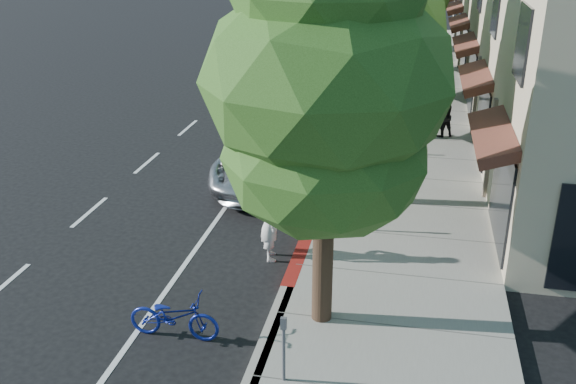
% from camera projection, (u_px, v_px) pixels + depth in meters
% --- Properties ---
extents(ground, '(120.00, 120.00, 0.00)m').
position_uv_depth(ground, '(296.00, 270.00, 14.79)').
color(ground, black).
rests_on(ground, ground).
extents(sidewalk, '(4.60, 56.00, 0.15)m').
position_uv_depth(sidewalk, '(408.00, 158.00, 21.56)').
color(sidewalk, gray).
rests_on(sidewalk, ground).
extents(curb, '(0.30, 56.00, 0.15)m').
position_uv_depth(curb, '(340.00, 153.00, 21.99)').
color(curb, '#9E998E').
rests_on(curb, ground).
extents(curb_red_segment, '(0.32, 4.00, 0.15)m').
position_uv_depth(curb_red_segment, '(304.00, 247.00, 15.67)').
color(curb_red_segment, maroon).
rests_on(curb_red_segment, ground).
extents(street_tree_0, '(4.43, 4.43, 7.70)m').
position_uv_depth(street_tree_0, '(327.00, 86.00, 10.95)').
color(street_tree_0, black).
rests_on(street_tree_0, ground).
extents(street_tree_1, '(4.52, 4.52, 7.55)m').
position_uv_depth(street_tree_1, '(361.00, 37.00, 16.42)').
color(street_tree_1, black).
rests_on(street_tree_1, ground).
extents(street_tree_2, '(4.24, 4.24, 6.80)m').
position_uv_depth(street_tree_2, '(377.00, 24.00, 22.03)').
color(street_tree_2, black).
rests_on(street_tree_2, ground).
extents(cyclist, '(0.64, 0.80, 1.91)m').
position_uv_depth(cyclist, '(270.00, 222.00, 14.96)').
color(cyclist, silver).
rests_on(cyclist, ground).
extents(bicycle, '(1.78, 0.63, 0.94)m').
position_uv_depth(bicycle, '(174.00, 316.00, 12.23)').
color(bicycle, navy).
rests_on(bicycle, ground).
extents(silver_suv, '(3.06, 6.42, 1.77)m').
position_uv_depth(silver_suv, '(278.00, 152.00, 19.71)').
color(silver_suv, silver).
rests_on(silver_suv, ground).
extents(dark_sedan, '(2.01, 4.74, 1.52)m').
position_uv_depth(dark_sedan, '(348.00, 88.00, 27.68)').
color(dark_sedan, black).
rests_on(dark_sedan, ground).
extents(white_pickup, '(2.56, 5.73, 1.63)m').
position_uv_depth(white_pickup, '(339.00, 78.00, 29.35)').
color(white_pickup, silver).
rests_on(white_pickup, ground).
extents(dark_suv_far, '(2.67, 5.31, 1.73)m').
position_uv_depth(dark_suv_far, '(339.00, 54.00, 34.18)').
color(dark_suv_far, black).
rests_on(dark_suv_far, ground).
extents(pedestrian, '(0.95, 0.88, 1.57)m').
position_uv_depth(pedestrian, '(443.00, 115.00, 23.21)').
color(pedestrian, black).
rests_on(pedestrian, sidewalk).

